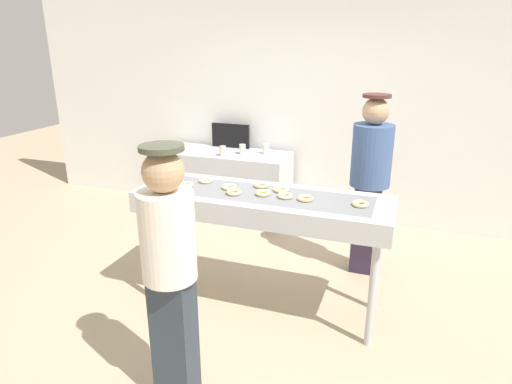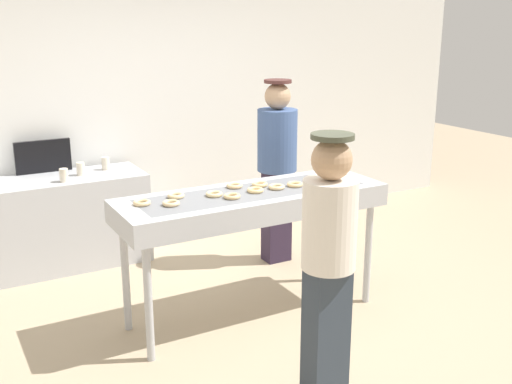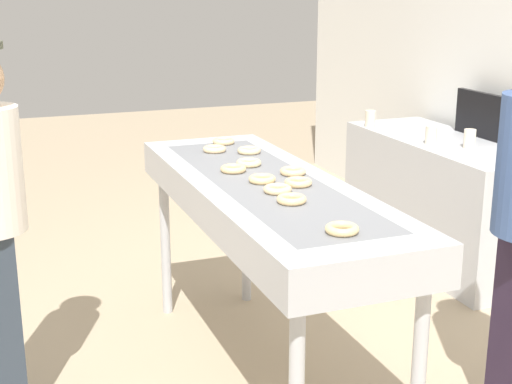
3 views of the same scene
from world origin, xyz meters
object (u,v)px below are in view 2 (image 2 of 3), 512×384
object	(u,v)px
plain_donut_6	(214,194)
plain_donut_7	(176,196)
plain_donut_8	(255,190)
menu_display	(43,156)
plain_donut_3	(277,187)
plain_donut_2	(260,184)
prep_counter	(55,223)
fryer_conveyor	(252,203)
plain_donut_0	(171,203)
plain_donut_5	(337,177)
customer_waiting	(328,257)
paper_cup_1	(106,163)
plain_donut_9	(295,184)
paper_cup_2	(81,169)
plain_donut_1	(142,203)
worker_baker	(277,158)
plain_donut_4	(234,186)
paper_cup_0	(64,175)
plain_donut_10	(232,196)

from	to	relation	value
plain_donut_6	plain_donut_7	xyz separation A→B (m)	(-0.26, 0.10, 0.00)
plain_donut_8	menu_display	xyz separation A→B (m)	(-1.14, 2.06, -0.02)
plain_donut_3	plain_donut_8	distance (m)	0.18
plain_donut_2	prep_counter	size ratio (longest dim) A/B	0.07
fryer_conveyor	plain_donut_0	world-z (taller)	plain_donut_0
plain_donut_5	customer_waiting	size ratio (longest dim) A/B	0.07
plain_donut_5	paper_cup_1	world-z (taller)	plain_donut_5
plain_donut_2	customer_waiting	bearing A→B (deg)	-102.10
plain_donut_8	plain_donut_9	size ratio (longest dim) A/B	1.00
plain_donut_8	plain_donut_6	bearing A→B (deg)	170.56
customer_waiting	paper_cup_2	xyz separation A→B (m)	(-0.70, 2.94, -0.02)
plain_donut_5	prep_counter	size ratio (longest dim) A/B	0.07
plain_donut_6	customer_waiting	bearing A→B (deg)	-83.20
plain_donut_8	paper_cup_2	size ratio (longest dim) A/B	1.02
plain_donut_0	paper_cup_1	distance (m)	1.89
plain_donut_6	prep_counter	xyz separation A→B (m)	(-0.83, 1.74, -0.60)
plain_donut_0	plain_donut_6	xyz separation A→B (m)	(0.36, 0.06, 0.00)
plain_donut_5	customer_waiting	distance (m)	1.51
plain_donut_1	paper_cup_1	bearing A→B (deg)	82.24
plain_donut_3	worker_baker	xyz separation A→B (m)	(0.55, 0.92, -0.02)
worker_baker	prep_counter	bearing A→B (deg)	-25.32
plain_donut_3	plain_donut_4	xyz separation A→B (m)	(-0.26, 0.19, 0.00)
fryer_conveyor	menu_display	distance (m)	2.33
plain_donut_2	plain_donut_5	world-z (taller)	same
paper_cup_1	worker_baker	bearing A→B (deg)	-35.72
plain_donut_1	paper_cup_0	size ratio (longest dim) A/B	1.02
plain_donut_8	plain_donut_2	bearing A→B (deg)	49.52
plain_donut_5	plain_donut_10	bearing A→B (deg)	-175.87
prep_counter	plain_donut_1	bearing A→B (deg)	-80.11
plain_donut_1	plain_donut_4	world-z (taller)	same
fryer_conveyor	plain_donut_7	xyz separation A→B (m)	(-0.56, 0.13, 0.11)
plain_donut_3	plain_donut_9	distance (m)	0.16
plain_donut_6	plain_donut_9	distance (m)	0.66
paper_cup_0	paper_cup_2	distance (m)	0.25
fryer_conveyor	plain_donut_7	distance (m)	0.58
plain_donut_1	plain_donut_10	distance (m)	0.64
plain_donut_5	plain_donut_9	world-z (taller)	same
plain_donut_10	plain_donut_5	bearing A→B (deg)	4.13
plain_donut_3	plain_donut_9	size ratio (longest dim) A/B	1.00
plain_donut_9	worker_baker	xyz separation A→B (m)	(0.39, 0.92, -0.02)
prep_counter	menu_display	distance (m)	0.64
plain_donut_0	paper_cup_2	xyz separation A→B (m)	(-0.19, 1.78, -0.11)
plain_donut_5	paper_cup_0	distance (m)	2.42
prep_counter	plain_donut_10	bearing A→B (deg)	-63.68
worker_baker	paper_cup_2	size ratio (longest dim) A/B	14.23
plain_donut_1	plain_donut_7	bearing A→B (deg)	10.72
plain_donut_5	paper_cup_2	bearing A→B (deg)	132.69
plain_donut_5	menu_display	world-z (taller)	menu_display
plain_donut_3	worker_baker	distance (m)	1.07
plain_donut_3	menu_display	bearing A→B (deg)	122.73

